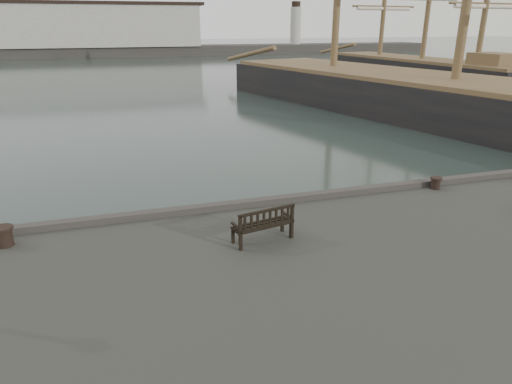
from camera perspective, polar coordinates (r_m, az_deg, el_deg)
ground at (r=13.95m, az=-0.05°, el=-7.37°), size 400.00×400.00×0.00m
breakwater at (r=103.83m, az=-18.65°, el=18.12°), size 140.00×9.50×12.20m
bench at (r=10.95m, az=0.87°, el=-4.81°), size 1.56×0.79×0.86m
bollard_left at (r=12.24m, az=-28.95°, el=-4.88°), size 0.56×0.56×0.48m
bollard_right at (r=15.47m, az=21.54°, el=1.04°), size 0.40×0.40×0.38m
tall_ship_main at (r=35.04m, az=23.17°, el=9.42°), size 20.25×44.86×33.08m
tall_ship_far at (r=58.84m, az=19.82°, el=13.62°), size 9.08×28.34×23.86m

